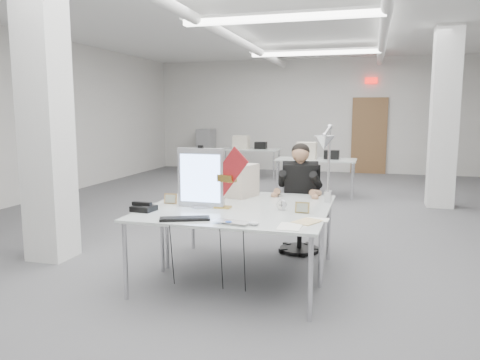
# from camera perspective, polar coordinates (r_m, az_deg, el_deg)

# --- Properties ---
(room_shell) EXTENTS (10.04, 14.04, 3.24)m
(room_shell) POSITION_cam_1_polar(r_m,az_deg,el_deg) (6.80, 5.27, 8.15)
(room_shell) COLOR #4F4F51
(room_shell) RESTS_ON ground
(desk_main) EXTENTS (1.80, 0.90, 0.02)m
(desk_main) POSITION_cam_1_polar(r_m,az_deg,el_deg) (4.36, -1.72, -4.52)
(desk_main) COLOR silver
(desk_main) RESTS_ON room_shell
(desk_second) EXTENTS (1.80, 0.90, 0.02)m
(desk_second) POSITION_cam_1_polar(r_m,az_deg,el_deg) (5.20, 1.25, -2.40)
(desk_second) COLOR silver
(desk_second) RESTS_ON room_shell
(bg_desk_a) EXTENTS (1.60, 0.80, 0.02)m
(bg_desk_a) POSITION_cam_1_polar(r_m,az_deg,el_deg) (9.66, 9.27, 2.46)
(bg_desk_a) COLOR silver
(bg_desk_a) RESTS_ON room_shell
(bg_desk_b) EXTENTS (1.60, 0.80, 0.02)m
(bg_desk_b) POSITION_cam_1_polar(r_m,az_deg,el_deg) (12.19, 1.07, 3.76)
(bg_desk_b) COLOR silver
(bg_desk_b) RESTS_ON room_shell
(filing_cabinet) EXTENTS (0.45, 0.55, 1.20)m
(filing_cabinet) POSITION_cam_1_polar(r_m,az_deg,el_deg) (14.08, -4.15, 3.78)
(filing_cabinet) COLOR gray
(filing_cabinet) RESTS_ON room_shell
(office_chair) EXTENTS (0.54, 0.54, 0.95)m
(office_chair) POSITION_cam_1_polar(r_m,az_deg,el_deg) (5.76, 7.31, -4.12)
(office_chair) COLOR black
(office_chair) RESTS_ON room_shell
(seated_person) EXTENTS (0.55, 0.64, 0.86)m
(seated_person) POSITION_cam_1_polar(r_m,az_deg,el_deg) (5.64, 7.32, -0.01)
(seated_person) COLOR black
(seated_person) RESTS_ON office_chair
(monitor) EXTENTS (0.48, 0.05, 0.60)m
(monitor) POSITION_cam_1_polar(r_m,az_deg,el_deg) (4.70, -4.79, 0.25)
(monitor) COLOR #B0B0B5
(monitor) RESTS_ON desk_main
(pennant) EXTENTS (0.47, 0.19, 0.54)m
(pennant) POSITION_cam_1_polar(r_m,az_deg,el_deg) (4.56, -1.52, 0.80)
(pennant) COLOR maroon
(pennant) RESTS_ON monitor
(keyboard) EXTENTS (0.47, 0.31, 0.02)m
(keyboard) POSITION_cam_1_polar(r_m,az_deg,el_deg) (4.20, -6.75, -4.72)
(keyboard) COLOR black
(keyboard) RESTS_ON desk_main
(laptop) EXTENTS (0.36, 0.26, 0.03)m
(laptop) POSITION_cam_1_polar(r_m,az_deg,el_deg) (3.99, -1.40, -5.34)
(laptop) COLOR silver
(laptop) RESTS_ON desk_main
(mouse) EXTENTS (0.10, 0.07, 0.04)m
(mouse) POSITION_cam_1_polar(r_m,az_deg,el_deg) (3.97, 1.71, -5.33)
(mouse) COLOR #B0B0B4
(mouse) RESTS_ON desk_main
(bankers_lamp) EXTENTS (0.29, 0.20, 0.31)m
(bankers_lamp) POSITION_cam_1_polar(r_m,az_deg,el_deg) (4.67, -2.12, -1.57)
(bankers_lamp) COLOR #B59738
(bankers_lamp) RESTS_ON desk_main
(desk_phone) EXTENTS (0.23, 0.21, 0.05)m
(desk_phone) POSITION_cam_1_polar(r_m,az_deg,el_deg) (4.64, -11.64, -3.40)
(desk_phone) COLOR black
(desk_phone) RESTS_ON desk_main
(picture_frame_left) EXTENTS (0.14, 0.05, 0.11)m
(picture_frame_left) POSITION_cam_1_polar(r_m,az_deg,el_deg) (4.95, -8.46, -2.25)
(picture_frame_left) COLOR #A17945
(picture_frame_left) RESTS_ON desk_main
(picture_frame_right) EXTENTS (0.14, 0.04, 0.11)m
(picture_frame_right) POSITION_cam_1_polar(r_m,az_deg,el_deg) (4.49, 7.60, -3.34)
(picture_frame_right) COLOR #A48846
(picture_frame_right) RESTS_ON desk_main
(desk_clock) EXTENTS (0.11, 0.07, 0.10)m
(desk_clock) POSITION_cam_1_polar(r_m,az_deg,el_deg) (4.60, 5.10, -3.05)
(desk_clock) COLOR silver
(desk_clock) RESTS_ON desk_main
(paper_stack_a) EXTENTS (0.19, 0.28, 0.01)m
(paper_stack_a) POSITION_cam_1_polar(r_m,az_deg,el_deg) (3.96, 6.10, -5.66)
(paper_stack_a) COLOR white
(paper_stack_a) RESTS_ON desk_main
(paper_stack_b) EXTENTS (0.28, 0.31, 0.01)m
(paper_stack_b) POSITION_cam_1_polar(r_m,az_deg,el_deg) (4.14, 8.18, -5.04)
(paper_stack_b) COLOR #D3B87E
(paper_stack_b) RESTS_ON desk_main
(paper_stack_c) EXTENTS (0.20, 0.15, 0.01)m
(paper_stack_c) POSITION_cam_1_polar(r_m,az_deg,el_deg) (4.24, 9.41, -4.78)
(paper_stack_c) COLOR white
(paper_stack_c) RESTS_ON desk_main
(beige_monitor) EXTENTS (0.48, 0.47, 0.37)m
(beige_monitor) POSITION_cam_1_polar(r_m,az_deg,el_deg) (5.33, -0.42, -0.01)
(beige_monitor) COLOR beige
(beige_monitor) RESTS_ON desk_second
(architect_lamp) EXTENTS (0.33, 0.75, 0.93)m
(architect_lamp) POSITION_cam_1_polar(r_m,az_deg,el_deg) (4.77, 10.53, 2.30)
(architect_lamp) COLOR silver
(architect_lamp) RESTS_ON desk_second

